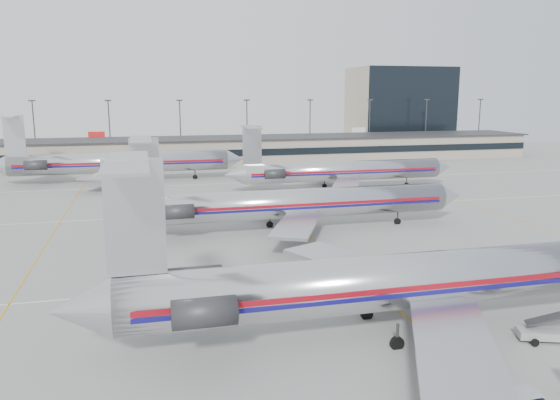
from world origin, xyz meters
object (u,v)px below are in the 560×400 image
object	(u,v)px
jet_foreground	(411,280)
belt_loader	(548,332)
jet_second_row	(289,203)
tug_center	(464,398)

from	to	relation	value
jet_foreground	belt_loader	bearing A→B (deg)	-24.95
jet_foreground	jet_second_row	distance (m)	30.11
jet_foreground	tug_center	size ratio (longest dim) A/B	19.13
jet_second_row	tug_center	world-z (taller)	jet_second_row
jet_foreground	jet_second_row	xyz separation A→B (m)	(-0.78, 30.09, -0.31)
jet_foreground	tug_center	xyz separation A→B (m)	(-2.10, -10.32, -2.91)
jet_second_row	tug_center	distance (m)	40.52
jet_second_row	belt_loader	world-z (taller)	jet_second_row
jet_foreground	tug_center	distance (m)	10.93
belt_loader	jet_foreground	bearing A→B (deg)	175.35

